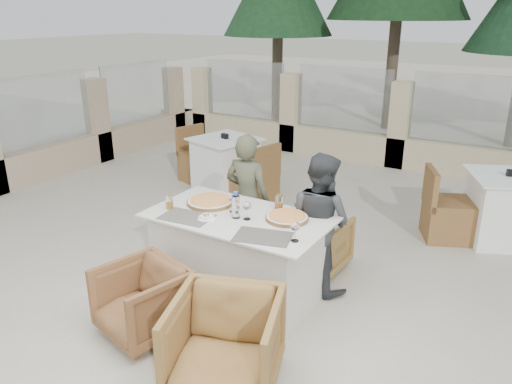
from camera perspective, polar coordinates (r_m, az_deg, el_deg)
The scene contains 24 objects.
ground at distance 4.62m, azimuth -1.83°, elevation -12.21°, with size 80.00×80.00×0.00m, color #B9B29E.
sand_patch at distance 17.57m, azimuth 24.28°, elevation 10.33°, with size 30.00×16.00×0.01m, color beige.
perimeter_wall_far at distance 8.51m, azimuth 16.15°, elevation 8.02°, with size 10.00×0.34×1.60m, color beige, non-canonical shape.
perimeter_wall_left at distance 8.34m, azimuth -22.86°, elevation 7.01°, with size 0.34×7.00×1.60m, color tan, non-canonical shape.
dining_table at distance 4.54m, azimuth -1.98°, elevation -7.24°, with size 1.60×0.90×0.77m, color beige, non-canonical shape.
placemat_near_left at distance 4.39m, azimuth -7.93°, elevation -2.83°, with size 0.45×0.30×0.00m, color #625E54.
placemat_near_right at distance 3.98m, azimuth 0.80°, elevation -5.12°, with size 0.45×0.30×0.00m, color #545048.
pizza_left at distance 4.65m, azimuth -5.26°, elevation -1.01°, with size 0.43×0.43×0.06m, color #DA581D.
pizza_right at distance 4.29m, azimuth 3.57°, elevation -2.89°, with size 0.37×0.37×0.05m, color #D9511D.
water_bottle at distance 4.29m, azimuth -2.33°, elevation -1.48°, with size 0.07×0.07×0.24m, color #AFD0E7.
wine_glass_centre at distance 4.43m, azimuth -2.64°, elevation -1.16°, with size 0.08×0.08×0.18m, color silver, non-canonical shape.
wine_glass_near at distance 4.27m, azimuth -1.03°, elevation -2.00°, with size 0.08×0.08×0.18m, color white, non-canonical shape.
wine_glass_corner at distance 3.88m, azimuth 4.50°, elevation -4.40°, with size 0.08×0.08×0.18m, color silver, non-canonical shape.
beer_glass_left at distance 4.57m, azimuth -9.87°, elevation -1.11°, with size 0.07×0.07×0.13m, color gold.
beer_glass_right at distance 4.47m, azimuth 2.63°, elevation -1.23°, with size 0.07×0.07×0.14m, color orange.
olive_dish at distance 4.32m, azimuth -5.70°, elevation -2.82°, with size 0.11×0.11×0.04m, color white, non-canonical shape.
armchair_far_left at distance 5.17m, azimuth -2.24°, elevation -4.73°, with size 0.64×0.66×0.60m, color olive.
armchair_far_right at distance 5.04m, azimuth 6.79°, elevation -5.83°, with size 0.59×0.61×0.55m, color olive.
armchair_near_left at distance 4.16m, azimuth -12.85°, elevation -12.06°, with size 0.62×0.64×0.58m, color brown.
armchair_near_right at distance 3.54m, azimuth -3.56°, elevation -17.00°, with size 0.72×0.74×0.67m, color olive.
diner_left at distance 5.06m, azimuth -0.97°, elevation -0.73°, with size 0.49×0.32×1.34m, color #4D503A.
diner_right at distance 4.57m, azimuth 7.28°, elevation -3.45°, with size 0.63×0.49×1.31m, color #3A3D3F.
bg_table_a at distance 7.15m, azimuth -3.51°, elevation 3.13°, with size 1.64×0.82×0.77m, color white, non-canonical shape.
bg_table_b at distance 6.20m, azimuth 26.58°, elevation -1.74°, with size 1.64×0.82×0.77m, color white, non-canonical shape.
Camera 1 is at (2.14, -3.26, 2.47)m, focal length 35.00 mm.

